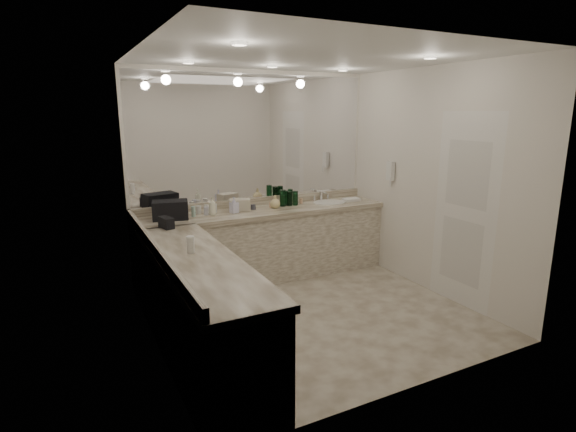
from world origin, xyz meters
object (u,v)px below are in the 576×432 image
sink (329,203)px  soap_bottle_c (275,202)px  soap_bottle_a (212,206)px  soap_bottle_b (234,205)px  hand_towel (351,200)px  wall_phone (390,171)px  cream_cosmetic_case (240,205)px  black_toiletry_bag (170,209)px

sink → soap_bottle_c: size_ratio=2.62×
soap_bottle_a → soap_bottle_b: (0.27, 0.01, -0.01)m
sink → hand_towel: (0.33, -0.05, 0.02)m
wall_phone → soap_bottle_b: 2.05m
soap_bottle_a → soap_bottle_c: 0.83m
hand_towel → soap_bottle_c: soap_bottle_c is taller
sink → soap_bottle_c: bearing=179.5°
sink → hand_towel: 0.33m
sink → soap_bottle_c: (-0.80, 0.01, 0.09)m
soap_bottle_a → soap_bottle_c: soap_bottle_a is taller
soap_bottle_a → soap_bottle_b: size_ratio=1.13×
soap_bottle_c → wall_phone: bearing=-19.9°
cream_cosmetic_case → hand_towel: (1.59, -0.11, -0.05)m
soap_bottle_a → soap_bottle_b: bearing=1.2°
black_toiletry_bag → hand_towel: 2.45m
soap_bottle_a → black_toiletry_bag: bearing=176.9°
soap_bottle_a → cream_cosmetic_case: bearing=11.2°
wall_phone → black_toiletry_bag: 2.79m
soap_bottle_b → soap_bottle_a: bearing=-178.8°
soap_bottle_b → soap_bottle_c: size_ratio=1.14×
wall_phone → soap_bottle_c: wall_phone is taller
sink → black_toiletry_bag: (-2.12, 0.02, 0.12)m
wall_phone → black_toiletry_bag: wall_phone is taller
sink → soap_bottle_a: (-1.63, -0.01, 0.11)m
soap_bottle_c → soap_bottle_a: bearing=-178.9°
sink → soap_bottle_a: size_ratio=2.03×
black_toiletry_bag → cream_cosmetic_case: (0.86, 0.05, -0.04)m
sink → wall_phone: wall_phone is taller
cream_cosmetic_case → soap_bottle_a: soap_bottle_a is taller
black_toiletry_bag → soap_bottle_b: size_ratio=2.04×
sink → black_toiletry_bag: bearing=179.5°
sink → soap_bottle_b: 1.36m
sink → soap_bottle_c: 0.81m
soap_bottle_a → soap_bottle_c: bearing=1.1°
hand_towel → soap_bottle_b: 1.69m
wall_phone → cream_cosmetic_case: size_ratio=0.97×
wall_phone → soap_bottle_a: wall_phone is taller
wall_phone → hand_towel: wall_phone is taller
sink → black_toiletry_bag: size_ratio=1.13×
black_toiletry_bag → soap_bottle_c: black_toiletry_bag is taller
hand_towel → soap_bottle_b: soap_bottle_b is taller
sink → soap_bottle_c: soap_bottle_c is taller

